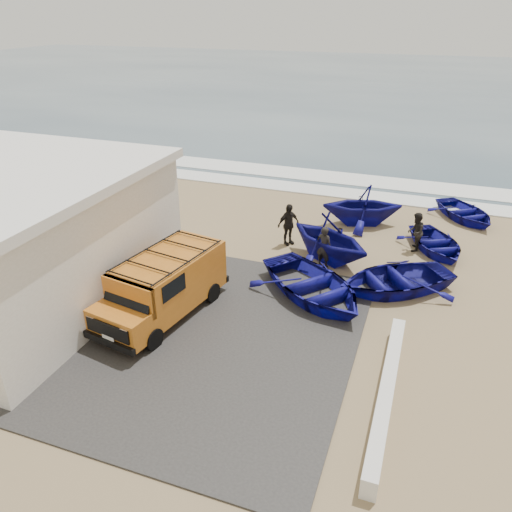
% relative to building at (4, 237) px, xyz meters
% --- Properties ---
extents(ground, '(160.00, 160.00, 0.00)m').
position_rel_building_xyz_m(ground, '(7.50, 2.00, -2.16)').
color(ground, '#947C55').
extents(slab, '(12.00, 10.00, 0.05)m').
position_rel_building_xyz_m(slab, '(5.50, -0.00, -2.14)').
color(slab, '#373532').
rests_on(slab, ground).
extents(ocean, '(180.00, 88.00, 0.01)m').
position_rel_building_xyz_m(ocean, '(7.50, 58.00, -2.16)').
color(ocean, '#385166').
rests_on(ocean, ground).
extents(surf_line, '(180.00, 1.60, 0.06)m').
position_rel_building_xyz_m(surf_line, '(7.50, 14.00, -2.13)').
color(surf_line, white).
rests_on(surf_line, ground).
extents(surf_wash, '(180.00, 2.20, 0.04)m').
position_rel_building_xyz_m(surf_wash, '(7.50, 16.50, -2.14)').
color(surf_wash, white).
rests_on(surf_wash, ground).
extents(building, '(8.40, 9.40, 4.30)m').
position_rel_building_xyz_m(building, '(0.00, 0.00, 0.00)').
color(building, white).
rests_on(building, ground).
extents(parapet, '(0.35, 6.00, 0.55)m').
position_rel_building_xyz_m(parapet, '(12.50, -1.00, -1.89)').
color(parapet, silver).
rests_on(parapet, ground).
extents(van, '(2.62, 4.96, 2.02)m').
position_rel_building_xyz_m(van, '(5.41, 0.66, -1.08)').
color(van, '#C56E1D').
rests_on(van, ground).
extents(boat_near_left, '(5.59, 5.44, 0.95)m').
position_rel_building_xyz_m(boat_near_left, '(9.56, 3.22, -1.69)').
color(boat_near_left, navy).
rests_on(boat_near_left, ground).
extents(boat_near_right, '(5.11, 4.86, 0.86)m').
position_rel_building_xyz_m(boat_near_right, '(12.09, 4.67, -1.73)').
color(boat_near_right, navy).
rests_on(boat_near_right, ground).
extents(boat_mid_left, '(4.74, 4.56, 1.92)m').
position_rel_building_xyz_m(boat_mid_left, '(9.45, 6.12, -1.20)').
color(boat_mid_left, navy).
rests_on(boat_mid_left, ground).
extents(boat_mid_right, '(3.69, 4.11, 0.70)m').
position_rel_building_xyz_m(boat_mid_right, '(13.34, 8.38, -1.81)').
color(boat_mid_right, navy).
rests_on(boat_mid_right, ground).
extents(boat_far_left, '(4.26, 3.95, 1.84)m').
position_rel_building_xyz_m(boat_far_left, '(10.06, 10.18, -1.24)').
color(boat_far_left, navy).
rests_on(boat_far_left, ground).
extents(boat_far_right, '(4.00, 4.25, 0.72)m').
position_rel_building_xyz_m(boat_far_right, '(14.48, 12.33, -1.80)').
color(boat_far_right, navy).
rests_on(boat_far_right, ground).
extents(fisherman_front, '(0.67, 0.52, 1.62)m').
position_rel_building_xyz_m(fisherman_front, '(9.38, 5.57, -1.35)').
color(fisherman_front, black).
rests_on(fisherman_front, ground).
extents(fisherman_middle, '(0.63, 0.79, 1.59)m').
position_rel_building_xyz_m(fisherman_middle, '(12.50, 8.20, -1.37)').
color(fisherman_middle, black).
rests_on(fisherman_middle, ground).
extents(fisherman_back, '(0.96, 1.07, 1.75)m').
position_rel_building_xyz_m(fisherman_back, '(7.56, 7.03, -1.29)').
color(fisherman_back, black).
rests_on(fisherman_back, ground).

